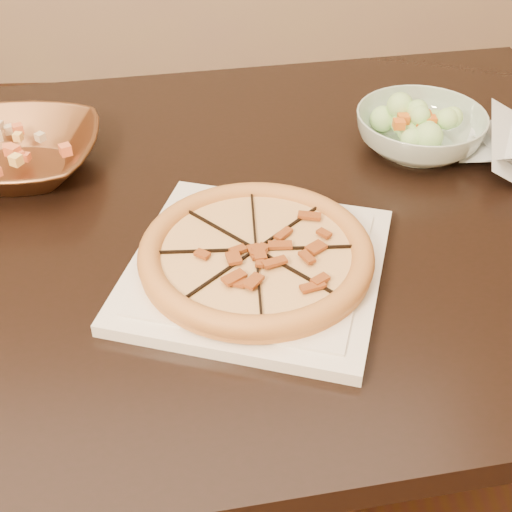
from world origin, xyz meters
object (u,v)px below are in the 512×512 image
object	(u,v)px
pizza	(256,254)
bronze_bowl	(18,155)
plate	(256,267)
salad_bowl	(420,132)
dining_table	(185,263)

from	to	relation	value
pizza	bronze_bowl	bearing A→B (deg)	143.66
plate	salad_bowl	bearing A→B (deg)	47.43
plate	salad_bowl	size ratio (longest dim) A/B	1.89
dining_table	bronze_bowl	bearing A→B (deg)	153.35
dining_table	salad_bowl	bearing A→B (deg)	23.72
plate	salad_bowl	xyz separation A→B (m)	(0.28, 0.31, 0.02)
plate	pizza	bearing A→B (deg)	166.89
salad_bowl	pizza	bearing A→B (deg)	-132.57
bronze_bowl	dining_table	bearing A→B (deg)	-26.65
plate	pizza	distance (m)	0.02
pizza	salad_bowl	xyz separation A→B (m)	(0.28, 0.31, -0.00)
dining_table	salad_bowl	xyz separation A→B (m)	(0.39, 0.17, 0.13)
dining_table	salad_bowl	world-z (taller)	salad_bowl
bronze_bowl	plate	bearing A→B (deg)	-36.33
plate	pizza	size ratio (longest dim) A/B	1.31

